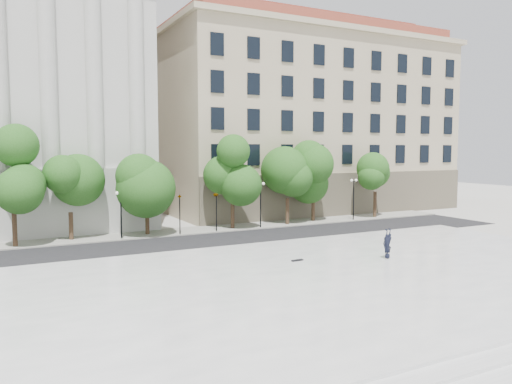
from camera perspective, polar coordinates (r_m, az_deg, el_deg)
ground at (r=26.32m, az=10.23°, el=-12.14°), size 160.00×160.00×0.00m
plaza at (r=28.59m, az=6.51°, el=-10.24°), size 44.00×22.00×0.45m
street at (r=41.62m, az=-5.13°, el=-5.73°), size 60.00×8.00×0.02m
far_sidewalk at (r=47.14m, az=-7.90°, el=-4.44°), size 60.00×4.00×0.12m
building_east at (r=68.74m, az=3.75°, el=7.79°), size 36.00×26.15×23.00m
traffic_light_west at (r=44.69m, az=-8.73°, el=-0.37°), size 0.82×1.59×4.13m
traffic_light_east at (r=45.93m, az=-4.56°, el=-0.12°), size 0.96×1.67×4.17m
person_lying at (r=34.47m, az=14.77°, el=-6.91°), size 0.97×2.06×0.54m
skateboard at (r=32.76m, az=4.75°, el=-7.78°), size 0.86×0.28×0.09m
plaza_steps at (r=20.39m, az=26.42°, el=-17.38°), size 44.00×3.00×0.30m
street_trees at (r=46.01m, az=-8.17°, el=1.55°), size 45.20×4.95×7.59m
lamp_posts at (r=45.69m, az=-6.55°, el=-1.05°), size 37.24×0.28×4.51m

